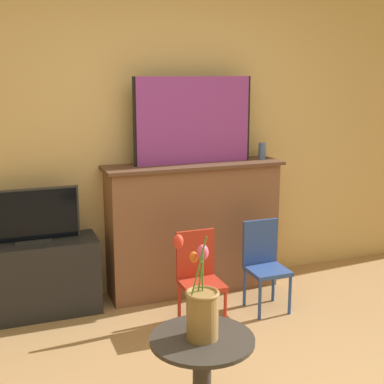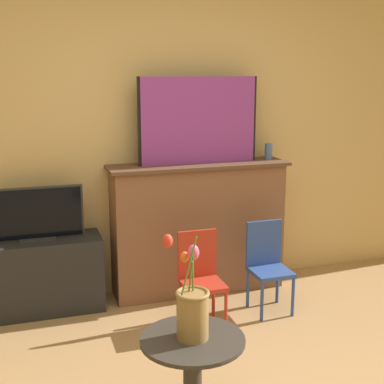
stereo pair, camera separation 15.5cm
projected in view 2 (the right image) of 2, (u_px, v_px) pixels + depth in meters
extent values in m
cube|color=tan|center=(148.00, 123.00, 4.17)|extent=(8.00, 0.06, 2.70)
cube|color=brown|center=(198.00, 228.00, 4.27)|extent=(1.36, 0.33, 1.04)
cube|color=brown|center=(199.00, 165.00, 4.15)|extent=(1.42, 0.37, 0.02)
cube|color=black|center=(199.00, 120.00, 4.10)|extent=(0.95, 0.02, 0.66)
cube|color=purple|center=(199.00, 121.00, 4.09)|extent=(0.91, 0.02, 0.66)
cylinder|color=#4C6699|center=(269.00, 151.00, 4.32)|extent=(0.06, 0.06, 0.13)
cube|color=#232326|center=(40.00, 276.00, 3.92)|extent=(0.90, 0.35, 0.55)
cube|color=#2D2D2D|center=(38.00, 239.00, 3.86)|extent=(0.26, 0.12, 0.01)
cube|color=#2D2D2D|center=(36.00, 213.00, 3.83)|extent=(0.67, 0.02, 0.39)
cube|color=black|center=(36.00, 214.00, 3.82)|extent=(0.64, 0.02, 0.36)
cylinder|color=#B22D1E|center=(191.00, 317.00, 3.55)|extent=(0.02, 0.02, 0.29)
cylinder|color=#B22D1E|center=(226.00, 312.00, 3.62)|extent=(0.02, 0.02, 0.29)
cylinder|color=#B22D1E|center=(181.00, 302.00, 3.78)|extent=(0.02, 0.02, 0.29)
cylinder|color=#B22D1E|center=(213.00, 298.00, 3.85)|extent=(0.02, 0.02, 0.29)
cube|color=#B22D1E|center=(203.00, 285.00, 3.67)|extent=(0.28, 0.28, 0.03)
cube|color=#B22D1E|center=(197.00, 254.00, 3.74)|extent=(0.28, 0.02, 0.34)
cylinder|color=#2D4C99|center=(262.00, 301.00, 3.79)|extent=(0.02, 0.02, 0.29)
cylinder|color=#2D4C99|center=(293.00, 297.00, 3.86)|extent=(0.02, 0.02, 0.29)
cylinder|color=#2D4C99|center=(248.00, 288.00, 4.02)|extent=(0.02, 0.02, 0.29)
cylinder|color=#2D4C99|center=(277.00, 284.00, 4.09)|extent=(0.02, 0.02, 0.29)
cube|color=#2D4C99|center=(271.00, 272.00, 3.91)|extent=(0.28, 0.28, 0.03)
cube|color=#2D4C99|center=(264.00, 243.00, 3.98)|extent=(0.28, 0.02, 0.34)
cylinder|color=#332D28|center=(193.00, 340.00, 2.53)|extent=(0.50, 0.50, 0.02)
cylinder|color=olive|center=(193.00, 316.00, 2.51)|extent=(0.15, 0.15, 0.23)
torus|color=olive|center=(193.00, 293.00, 2.48)|extent=(0.16, 0.16, 0.02)
cylinder|color=#477A2D|center=(190.00, 283.00, 2.49)|extent=(0.02, 0.06, 0.23)
ellipsoid|color=orange|center=(184.00, 257.00, 2.52)|extent=(0.04, 0.04, 0.05)
cylinder|color=#477A2D|center=(187.00, 274.00, 2.45)|extent=(0.10, 0.01, 0.35)
ellipsoid|color=red|center=(168.00, 241.00, 2.38)|extent=(0.05, 0.05, 0.06)
cylinder|color=#477A2D|center=(193.00, 281.00, 2.49)|extent=(0.02, 0.03, 0.26)
ellipsoid|color=#E0517A|center=(193.00, 253.00, 2.49)|extent=(0.05, 0.05, 0.08)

